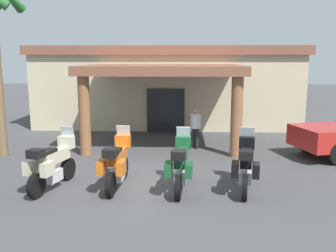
{
  "coord_description": "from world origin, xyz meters",
  "views": [
    {
      "loc": [
        0.87,
        -10.65,
        3.6
      ],
      "look_at": [
        0.32,
        2.38,
        1.2
      ],
      "focal_mm": 40.34,
      "sensor_mm": 36.0,
      "label": 1
    }
  ],
  "objects_px": {
    "motorcycle_green": "(181,165)",
    "motorcycle_black": "(246,165)",
    "motel_building": "(168,84)",
    "motorcycle_orange": "(117,163)",
    "motorcycle_cream": "(52,164)",
    "pedestrian": "(196,125)"
  },
  "relations": [
    {
      "from": "motorcycle_cream",
      "to": "motorcycle_orange",
      "type": "bearing_deg",
      "value": -70.79
    },
    {
      "from": "motorcycle_orange",
      "to": "pedestrian",
      "type": "distance_m",
      "value": 5.21
    },
    {
      "from": "motorcycle_green",
      "to": "motorcycle_black",
      "type": "height_order",
      "value": "same"
    },
    {
      "from": "motel_building",
      "to": "motorcycle_green",
      "type": "height_order",
      "value": "motel_building"
    },
    {
      "from": "motorcycle_cream",
      "to": "motorcycle_orange",
      "type": "relative_size",
      "value": 0.98
    },
    {
      "from": "motorcycle_green",
      "to": "motorcycle_orange",
      "type": "bearing_deg",
      "value": 90.43
    },
    {
      "from": "motorcycle_cream",
      "to": "pedestrian",
      "type": "bearing_deg",
      "value": -26.55
    },
    {
      "from": "motorcycle_cream",
      "to": "pedestrian",
      "type": "height_order",
      "value": "pedestrian"
    },
    {
      "from": "motorcycle_orange",
      "to": "motorcycle_black",
      "type": "xyz_separation_m",
      "value": [
        3.53,
        -0.07,
        0.0
      ]
    },
    {
      "from": "motorcycle_green",
      "to": "pedestrian",
      "type": "distance_m",
      "value": 4.82
    },
    {
      "from": "motorcycle_cream",
      "to": "pedestrian",
      "type": "xyz_separation_m",
      "value": [
        4.08,
        4.83,
        0.25
      ]
    },
    {
      "from": "motorcycle_cream",
      "to": "motorcycle_black",
      "type": "xyz_separation_m",
      "value": [
        5.3,
        0.11,
        0.0
      ]
    },
    {
      "from": "motorcycle_cream",
      "to": "motorcycle_green",
      "type": "bearing_deg",
      "value": -75.66
    },
    {
      "from": "motel_building",
      "to": "pedestrian",
      "type": "height_order",
      "value": "motel_building"
    },
    {
      "from": "motorcycle_cream",
      "to": "motorcycle_green",
      "type": "distance_m",
      "value": 3.53
    },
    {
      "from": "motorcycle_orange",
      "to": "motorcycle_green",
      "type": "bearing_deg",
      "value": -90.5
    },
    {
      "from": "motorcycle_green",
      "to": "motorcycle_cream",
      "type": "bearing_deg",
      "value": 95.31
    },
    {
      "from": "motorcycle_green",
      "to": "pedestrian",
      "type": "relative_size",
      "value": 1.35
    },
    {
      "from": "motel_building",
      "to": "motorcycle_orange",
      "type": "relative_size",
      "value": 6.22
    },
    {
      "from": "motel_building",
      "to": "motorcycle_black",
      "type": "xyz_separation_m",
      "value": [
        2.57,
        -10.94,
        -1.41
      ]
    },
    {
      "from": "motorcycle_cream",
      "to": "motorcycle_orange",
      "type": "xyz_separation_m",
      "value": [
        1.77,
        0.17,
        0.0
      ]
    },
    {
      "from": "motel_building",
      "to": "motorcycle_black",
      "type": "bearing_deg",
      "value": -76.89
    }
  ]
}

